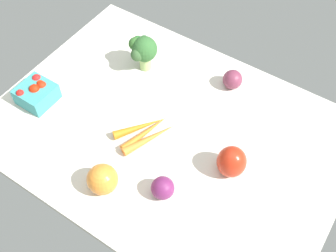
{
  "coord_description": "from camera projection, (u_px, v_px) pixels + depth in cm",
  "views": [
    {
      "loc": [
        -40.55,
        60.83,
        102.35
      ],
      "look_at": [
        0.0,
        0.0,
        4.0
      ],
      "focal_mm": 44.17,
      "sensor_mm": 36.0,
      "label": 1
    }
  ],
  "objects": [
    {
      "name": "tablecloth",
      "position": [
        168.0,
        132.0,
        1.25
      ],
      "size": [
        104.0,
        76.0,
        2.0
      ],
      "primitive_type": "cube",
      "color": "silver",
      "rests_on": "ground"
    },
    {
      "name": "heirloom_tomato_orange",
      "position": [
        102.0,
        179.0,
        1.09
      ],
      "size": [
        8.44,
        8.44,
        8.44
      ],
      "primitive_type": "sphere",
      "color": "orange",
      "rests_on": "tablecloth"
    },
    {
      "name": "berry_basket",
      "position": [
        36.0,
        93.0,
        1.29
      ],
      "size": [
        10.56,
        10.56,
        6.95
      ],
      "color": "teal",
      "rests_on": "tablecloth"
    },
    {
      "name": "red_onion_center",
      "position": [
        163.0,
        188.0,
        1.09
      ],
      "size": [
        6.33,
        6.33,
        6.33
      ],
      "primitive_type": "sphere",
      "color": "#70245A",
      "rests_on": "tablecloth"
    },
    {
      "name": "broccoli_head",
      "position": [
        143.0,
        49.0,
        1.34
      ],
      "size": [
        9.68,
        9.84,
        12.56
      ],
      "color": "#A8C876",
      "rests_on": "tablecloth"
    },
    {
      "name": "red_onion_near_basket",
      "position": [
        233.0,
        79.0,
        1.32
      ],
      "size": [
        6.32,
        6.32,
        6.32
      ],
      "primitive_type": "sphere",
      "color": "brown",
      "rests_on": "tablecloth"
    },
    {
      "name": "bell_pepper_red",
      "position": [
        232.0,
        162.0,
        1.12
      ],
      "size": [
        11.43,
        11.43,
        9.65
      ],
      "primitive_type": "ellipsoid",
      "rotation": [
        0.0,
        0.0,
        2.22
      ],
      "color": "red",
      "rests_on": "tablecloth"
    },
    {
      "name": "carrot_bunch",
      "position": [
        145.0,
        133.0,
        1.22
      ],
      "size": [
        15.24,
        18.21,
        2.72
      ],
      "color": "orange",
      "rests_on": "tablecloth"
    }
  ]
}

